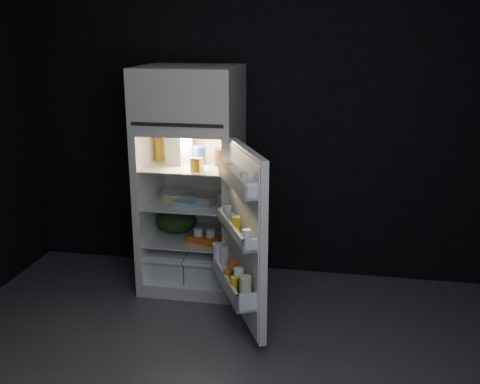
% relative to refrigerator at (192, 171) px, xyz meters
% --- Properties ---
extents(floor, '(4.00, 3.40, 0.00)m').
position_rel_refrigerator_xyz_m(floor, '(0.46, -1.32, -0.96)').
color(floor, '#4C4C50').
rests_on(floor, ground).
extents(wall_back, '(4.00, 0.00, 2.70)m').
position_rel_refrigerator_xyz_m(wall_back, '(0.46, 0.38, 0.39)').
color(wall_back, black).
rests_on(wall_back, ground).
extents(wall_front, '(4.00, 0.00, 2.70)m').
position_rel_refrigerator_xyz_m(wall_front, '(0.46, -3.02, 0.39)').
color(wall_front, black).
rests_on(wall_front, ground).
extents(refrigerator, '(0.76, 0.71, 1.78)m').
position_rel_refrigerator_xyz_m(refrigerator, '(0.00, 0.00, 0.00)').
color(refrigerator, silver).
rests_on(refrigerator, ground).
extents(fridge_door, '(0.49, 0.73, 1.22)m').
position_rel_refrigerator_xyz_m(fridge_door, '(0.54, -0.72, -0.27)').
color(fridge_door, silver).
rests_on(fridge_door, ground).
extents(milk_jug, '(0.20, 0.20, 0.24)m').
position_rel_refrigerator_xyz_m(milk_jug, '(-0.09, -0.04, 0.19)').
color(milk_jug, white).
rests_on(milk_jug, refrigerator).
extents(mayo_jar, '(0.12, 0.12, 0.14)m').
position_rel_refrigerator_xyz_m(mayo_jar, '(0.07, -0.02, 0.14)').
color(mayo_jar, '#1C3898').
rests_on(mayo_jar, refrigerator).
extents(jam_jar, '(0.12, 0.12, 0.13)m').
position_rel_refrigerator_xyz_m(jam_jar, '(0.25, -0.05, 0.14)').
color(jam_jar, '#31200D').
rests_on(jam_jar, refrigerator).
extents(amber_bottle, '(0.09, 0.09, 0.22)m').
position_rel_refrigerator_xyz_m(amber_bottle, '(-0.27, 0.03, 0.18)').
color(amber_bottle, gold).
rests_on(amber_bottle, refrigerator).
extents(small_carton, '(0.10, 0.08, 0.10)m').
position_rel_refrigerator_xyz_m(small_carton, '(0.11, -0.25, 0.12)').
color(small_carton, '#C58517').
rests_on(small_carton, refrigerator).
extents(egg_carton, '(0.29, 0.18, 0.07)m').
position_rel_refrigerator_xyz_m(egg_carton, '(0.08, -0.13, -0.19)').
color(egg_carton, gray).
rests_on(egg_carton, refrigerator).
extents(pie, '(0.35, 0.35, 0.04)m').
position_rel_refrigerator_xyz_m(pie, '(-0.11, 0.03, -0.21)').
color(pie, tan).
rests_on(pie, refrigerator).
extents(flat_package, '(0.21, 0.14, 0.04)m').
position_rel_refrigerator_xyz_m(flat_package, '(-0.00, -0.20, -0.21)').
color(flat_package, '#81AFC8').
rests_on(flat_package, refrigerator).
extents(wrapped_pkg, '(0.13, 0.12, 0.05)m').
position_rel_refrigerator_xyz_m(wrapped_pkg, '(0.24, 0.08, -0.20)').
color(wrapped_pkg, beige).
rests_on(wrapped_pkg, refrigerator).
extents(produce_bag, '(0.37, 0.32, 0.20)m').
position_rel_refrigerator_xyz_m(produce_bag, '(-0.15, 0.02, -0.43)').
color(produce_bag, '#193815').
rests_on(produce_bag, refrigerator).
extents(yogurt_tray, '(0.30, 0.21, 0.05)m').
position_rel_refrigerator_xyz_m(yogurt_tray, '(0.15, -0.17, -0.50)').
color(yogurt_tray, '#D25E12').
rests_on(yogurt_tray, refrigerator).
extents(small_can_red, '(0.07, 0.07, 0.09)m').
position_rel_refrigerator_xyz_m(small_can_red, '(0.22, 0.14, -0.48)').
color(small_can_red, '#D25E12').
rests_on(small_can_red, refrigerator).
extents(small_can_silver, '(0.10, 0.10, 0.09)m').
position_rel_refrigerator_xyz_m(small_can_silver, '(0.23, 0.10, -0.48)').
color(small_can_silver, silver).
rests_on(small_can_silver, refrigerator).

